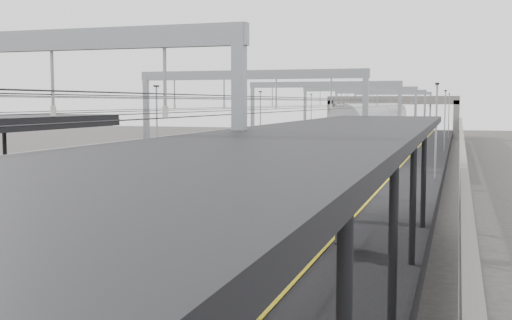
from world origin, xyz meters
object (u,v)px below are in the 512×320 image
Objects in this scene: overbridge at (392,105)px; bench at (344,236)px; train at (375,133)px; signal_green at (321,130)px.

overbridge is 91.26m from bench.
train is 56.31m from bench.
train reaches higher than bench.
train is at bearing -5.89° from signal_green.
train is 6.74m from signal_green.
train is at bearing 96.08° from bench.
overbridge is 0.42× the size of train.
signal_green reaches higher than bench.
train is 31.61× the size of bench.
overbridge reaches higher than bench.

